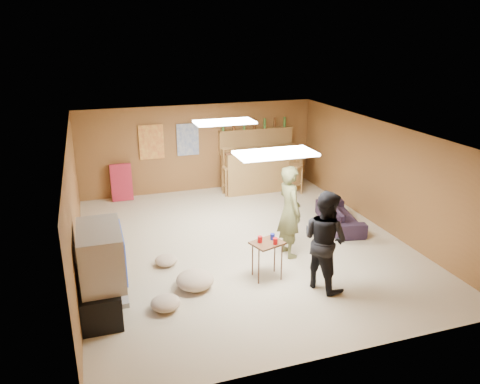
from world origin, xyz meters
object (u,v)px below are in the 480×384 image
object	(u,v)px
person_olive	(290,211)
tray_table	(267,260)
bar_counter	(262,169)
person_black	(325,240)
sofa	(340,215)
tv_body	(101,255)

from	to	relation	value
person_olive	tray_table	size ratio (longest dim) A/B	2.62
bar_counter	person_olive	world-z (taller)	person_olive
person_olive	tray_table	distance (m)	1.11
bar_counter	person_black	bearing A→B (deg)	-99.25
person_black	sofa	distance (m)	2.67
bar_counter	tv_body	bearing A→B (deg)	-133.00
sofa	tray_table	bearing A→B (deg)	135.89
person_olive	person_black	bearing A→B (deg)	-179.83
person_olive	sofa	world-z (taller)	person_olive
person_black	sofa	bearing A→B (deg)	-58.35
sofa	tray_table	xyz separation A→B (m)	(-2.27, -1.58, 0.09)
person_olive	person_black	world-z (taller)	person_olive
bar_counter	tray_table	world-z (taller)	bar_counter
person_olive	sofa	xyz separation A→B (m)	(1.58, 0.90, -0.62)
bar_counter	person_black	xyz separation A→B (m)	(-0.79, -4.85, 0.26)
person_olive	person_black	size ratio (longest dim) A/B	1.04
person_black	tray_table	xyz separation A→B (m)	(-0.75, 0.54, -0.49)
tv_body	bar_counter	xyz separation A→B (m)	(4.15, 4.45, -0.35)
tray_table	bar_counter	bearing A→B (deg)	70.29
sofa	bar_counter	bearing A→B (deg)	26.06
sofa	tray_table	distance (m)	2.77
person_black	bar_counter	bearing A→B (deg)	-31.95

